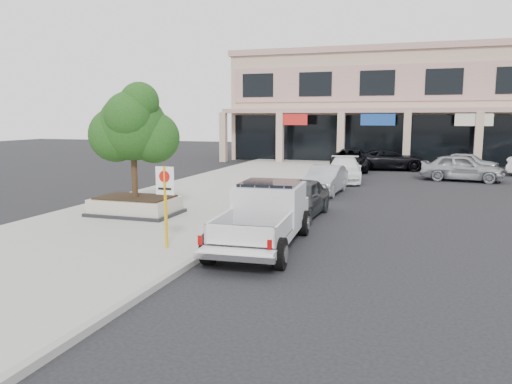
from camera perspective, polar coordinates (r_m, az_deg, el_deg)
ground at (r=13.78m, az=0.99°, el=-7.37°), size 120.00×120.00×0.00m
sidewalk at (r=21.22m, az=-8.49°, el=-1.60°), size 8.00×52.00×0.15m
curb at (r=19.79m, az=1.80°, el=-2.24°), size 0.20×52.00×0.15m
strip_mall at (r=46.79m, az=23.41°, el=9.04°), size 40.55×12.43×9.50m
planter at (r=19.35m, az=-13.59°, el=-1.53°), size 3.20×2.20×0.68m
planter_tree at (r=19.13m, az=-13.32°, el=7.22°), size 2.90×2.55×4.00m
no_parking_sign at (r=14.00m, az=-10.33°, el=-0.42°), size 0.55×0.09×2.30m
hedge at (r=18.58m, az=-0.02°, el=-1.25°), size 1.10×0.99×0.93m
pickup_truck at (r=14.47m, az=0.68°, el=-2.87°), size 2.52×5.95×1.83m
curb_car_a at (r=19.10m, az=4.92°, el=-0.69°), size 1.93×4.34×1.45m
curb_car_b at (r=24.98m, az=7.90°, el=1.37°), size 1.72×4.30×1.39m
curb_car_c at (r=29.98m, az=10.05°, el=2.54°), size 2.57×5.11×1.42m
curb_car_d at (r=36.06m, az=10.74°, el=3.62°), size 2.99×5.75×1.55m
lot_car_a at (r=32.21m, az=22.47°, el=2.59°), size 4.89×2.47×1.60m
lot_car_d at (r=37.37m, az=15.14°, el=3.58°), size 5.57×3.10×1.47m
lot_car_e at (r=37.73m, az=23.06°, el=3.16°), size 4.28×2.49×1.37m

